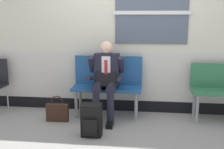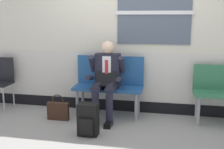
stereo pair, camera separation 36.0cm
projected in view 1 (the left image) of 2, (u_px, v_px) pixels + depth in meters
ground_plane at (119, 121)px, 4.55m from camera, size 18.00×18.00×0.00m
station_wall at (123, 27)px, 4.82m from camera, size 6.58×0.17×2.94m
bench_with_person at (108, 82)px, 4.76m from camera, size 1.13×0.42×0.99m
person_seated at (106, 78)px, 4.54m from camera, size 0.57×0.70×1.25m
backpack at (92, 120)px, 3.95m from camera, size 0.28×0.22×0.46m
handbag at (57, 112)px, 4.51m from camera, size 0.35×0.08×0.42m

